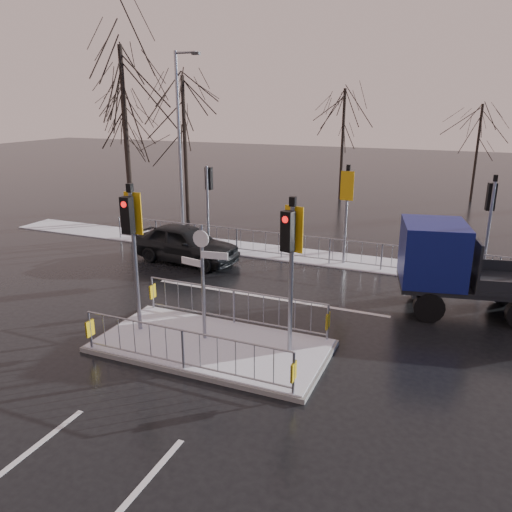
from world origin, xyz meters
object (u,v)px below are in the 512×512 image
at_px(flatbed_truck, 461,266).
at_px(car_far_lane, 185,243).
at_px(traffic_island, 211,334).
at_px(street_lamp_left, 181,139).

bearing_deg(flatbed_truck, car_far_lane, 173.75).
relative_size(traffic_island, street_lamp_left, 0.73).
height_order(traffic_island, car_far_lane, traffic_island).
xyz_separation_m(car_far_lane, flatbed_truck, (10.11, -1.11, 0.70)).
bearing_deg(traffic_island, street_lamp_left, 124.07).
xyz_separation_m(traffic_island, street_lamp_left, (-6.42, 9.49, 4.10)).
relative_size(car_far_lane, street_lamp_left, 0.54).
distance_m(flatbed_truck, street_lamp_left, 13.33).
height_order(traffic_island, street_lamp_left, street_lamp_left).
bearing_deg(street_lamp_left, flatbed_truck, -20.22).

